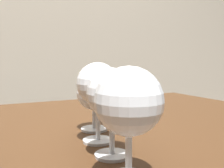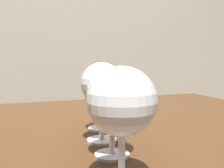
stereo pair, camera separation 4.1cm
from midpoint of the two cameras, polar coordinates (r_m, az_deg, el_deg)
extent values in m
cube|color=#B2A893|center=(1.81, -21.76, 16.67)|extent=(5.00, 0.08, 2.60)
cube|color=#472B16|center=(0.62, -10.49, -10.82)|extent=(1.29, 0.83, 0.03)
cylinder|color=white|center=(0.34, 0.16, -14.74)|extent=(0.01, 0.01, 0.07)
sphere|color=white|center=(0.32, 0.16, -3.82)|extent=(0.09, 0.09, 0.09)
ellipsoid|color=pink|center=(0.32, 0.16, -4.88)|extent=(0.08, 0.08, 0.03)
cylinder|color=white|center=(0.44, -2.79, -15.50)|extent=(0.06, 0.06, 0.00)
cylinder|color=white|center=(0.42, -2.81, -10.57)|extent=(0.01, 0.01, 0.07)
sphere|color=white|center=(0.41, -2.85, -2.05)|extent=(0.08, 0.08, 0.08)
ellipsoid|color=maroon|center=(0.41, -2.85, -2.26)|extent=(0.07, 0.07, 0.03)
cylinder|color=white|center=(0.51, -5.49, -12.43)|extent=(0.06, 0.06, 0.00)
cylinder|color=white|center=(0.50, -5.53, -7.64)|extent=(0.01, 0.01, 0.08)
sphere|color=white|center=(0.49, -5.60, 0.11)|extent=(0.08, 0.08, 0.08)
ellipsoid|color=#EACC66|center=(0.49, -5.60, -0.24)|extent=(0.07, 0.07, 0.03)
cylinder|color=white|center=(0.59, -5.95, -9.92)|extent=(0.06, 0.06, 0.00)
cylinder|color=white|center=(0.58, -5.98, -7.07)|extent=(0.01, 0.01, 0.06)
sphere|color=white|center=(0.57, -6.03, -1.90)|extent=(0.08, 0.08, 0.08)
ellipsoid|color=gold|center=(0.57, -6.03, -2.34)|extent=(0.07, 0.07, 0.03)
camera|label=1|loc=(0.02, -92.86, -0.26)|focal=41.18mm
camera|label=2|loc=(0.02, 87.14, 0.26)|focal=41.18mm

